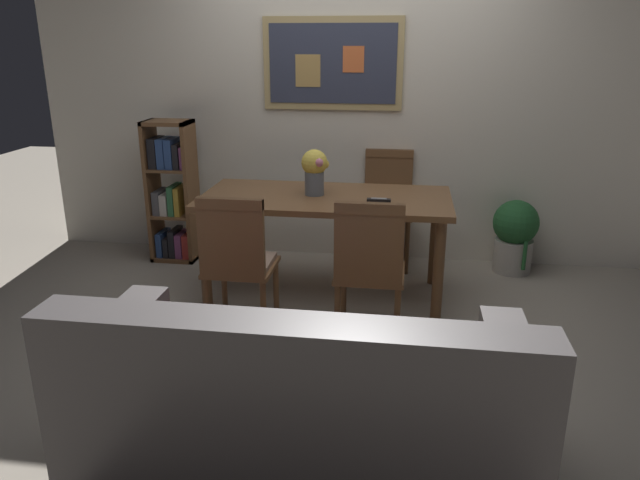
% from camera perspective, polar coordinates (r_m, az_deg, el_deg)
% --- Properties ---
extents(ground_plane, '(12.00, 12.00, 0.00)m').
position_cam_1_polar(ground_plane, '(3.85, 1.18, -8.24)').
color(ground_plane, gray).
extents(wall_back_with_painting, '(5.20, 0.14, 2.60)m').
position_cam_1_polar(wall_back_with_painting, '(4.85, 3.40, 13.45)').
color(wall_back_with_painting, silver).
rests_on(wall_back_with_painting, ground_plane).
extents(dining_table, '(1.69, 0.82, 0.73)m').
position_cam_1_polar(dining_table, '(4.09, 0.54, 3.01)').
color(dining_table, brown).
rests_on(dining_table, ground_plane).
extents(dining_chair_far_right, '(0.40, 0.41, 0.91)m').
position_cam_1_polar(dining_chair_far_right, '(4.79, 6.46, 3.98)').
color(dining_chair_far_right, brown).
rests_on(dining_chair_far_right, ground_plane).
extents(dining_chair_near_right, '(0.40, 0.41, 0.91)m').
position_cam_1_polar(dining_chair_near_right, '(3.40, 4.73, -2.11)').
color(dining_chair_near_right, brown).
rests_on(dining_chair_near_right, ground_plane).
extents(dining_chair_near_left, '(0.40, 0.41, 0.91)m').
position_cam_1_polar(dining_chair_near_left, '(3.51, -7.92, -1.53)').
color(dining_chair_near_left, brown).
rests_on(dining_chair_near_left, ground_plane).
extents(leather_couch, '(1.80, 0.84, 0.84)m').
position_cam_1_polar(leather_couch, '(2.49, -1.76, -16.13)').
color(leather_couch, '#514C4C').
rests_on(leather_couch, ground_plane).
extents(bookshelf, '(0.36, 0.28, 1.14)m').
position_cam_1_polar(bookshelf, '(4.99, -13.91, 4.22)').
color(bookshelf, brown).
rests_on(bookshelf, ground_plane).
extents(potted_ivy, '(0.35, 0.35, 0.57)m').
position_cam_1_polar(potted_ivy, '(4.87, 18.10, 0.53)').
color(potted_ivy, '#B2ADA3').
rests_on(potted_ivy, ground_plane).
extents(flower_vase, '(0.19, 0.19, 0.31)m').
position_cam_1_polar(flower_vase, '(4.05, -0.52, 6.83)').
color(flower_vase, slate).
rests_on(flower_vase, dining_table).
extents(tv_remote, '(0.16, 0.04, 0.02)m').
position_cam_1_polar(tv_remote, '(3.92, 5.64, 3.81)').
color(tv_remote, black).
rests_on(tv_remote, dining_table).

